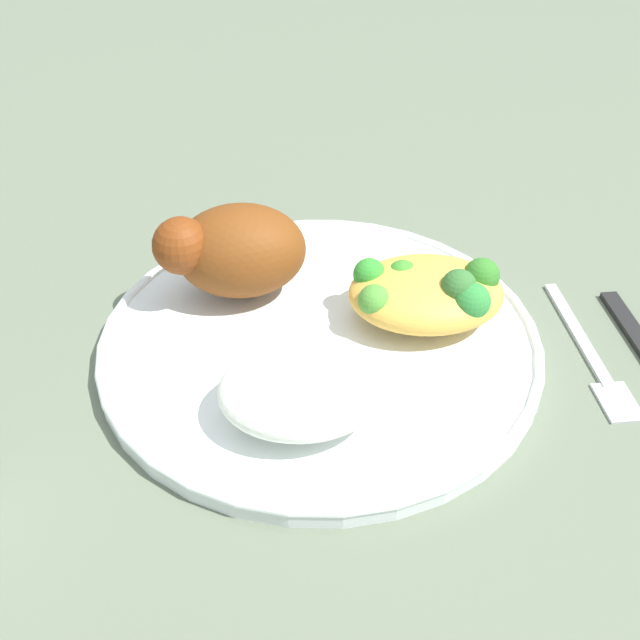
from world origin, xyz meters
The scene contains 6 objects.
ground_plane centered at (0.00, 0.00, 0.00)m, with size 2.00×2.00×0.00m, color #5D6854.
plate centered at (0.00, 0.00, 0.01)m, with size 0.29×0.29×0.01m.
roasted_chicken centered at (0.06, -0.05, 0.05)m, with size 0.10×0.07×0.06m.
rice_pile centered at (0.02, 0.07, 0.03)m, with size 0.10×0.08×0.03m, color white.
mac_cheese_with_broccoli centered at (-0.07, -0.01, 0.03)m, with size 0.10×0.08×0.04m.
fork centered at (-0.18, 0.02, 0.00)m, with size 0.02×0.14×0.01m.
Camera 1 is at (0.03, 0.38, 0.33)m, focal length 42.01 mm.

